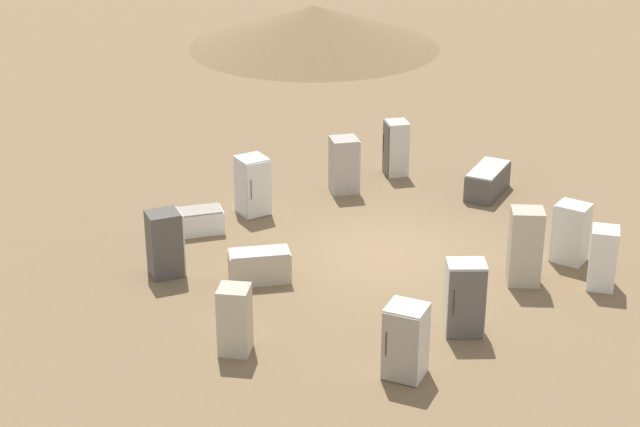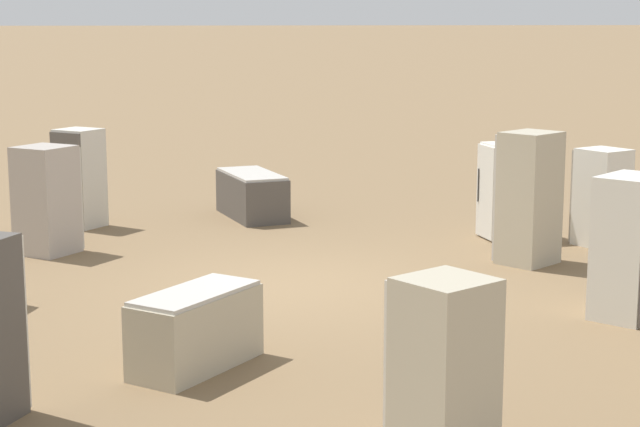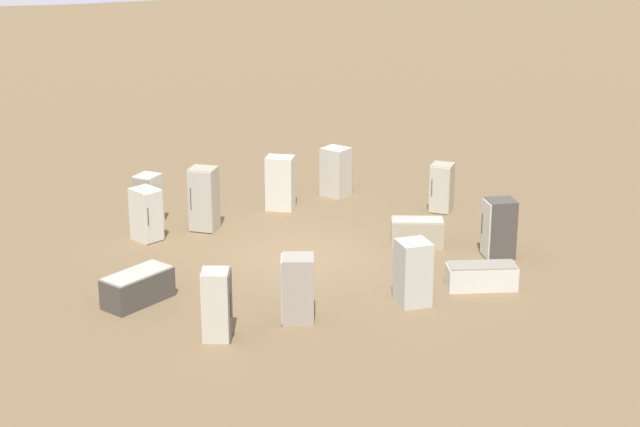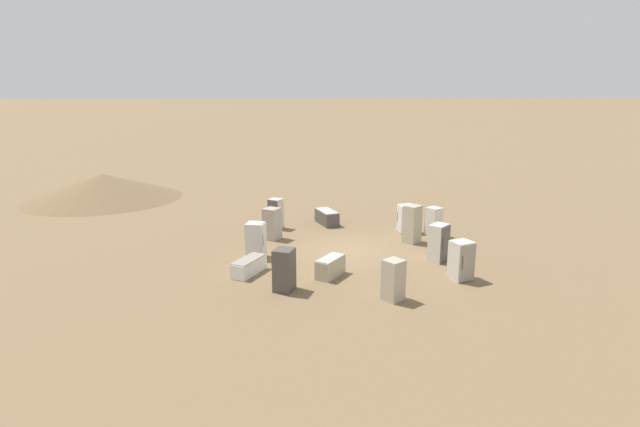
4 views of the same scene
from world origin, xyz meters
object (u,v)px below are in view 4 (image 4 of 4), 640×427
(discarded_fridge_2, at_px, (249,266))
(discarded_fridge_9, at_px, (330,267))
(discarded_fridge_7, at_px, (256,240))
(discarded_fridge_11, at_px, (276,214))
(discarded_fridge_1, at_px, (439,243))
(discarded_fridge_12, at_px, (393,280))
(discarded_fridge_0, at_px, (406,219))
(discarded_fridge_8, at_px, (272,224))
(discarded_fridge_6, at_px, (327,217))
(discarded_fridge_3, at_px, (412,224))
(discarded_fridge_5, at_px, (284,270))
(discarded_fridge_4, at_px, (433,222))
(discarded_fridge_10, at_px, (461,260))

(discarded_fridge_2, height_order, discarded_fridge_9, discarded_fridge_9)
(discarded_fridge_7, bearing_deg, discarded_fridge_11, -175.30)
(discarded_fridge_1, bearing_deg, discarded_fridge_12, 8.19)
(discarded_fridge_0, height_order, discarded_fridge_8, discarded_fridge_8)
(discarded_fridge_6, height_order, discarded_fridge_7, discarded_fridge_7)
(discarded_fridge_3, xyz_separation_m, discarded_fridge_5, (-4.94, 6.57, -0.12))
(discarded_fridge_4, relative_size, discarded_fridge_11, 0.91)
(discarded_fridge_6, distance_m, discarded_fridge_8, 3.95)
(discarded_fridge_0, bearing_deg, discarded_fridge_4, -128.40)
(discarded_fridge_8, bearing_deg, discarded_fridge_6, 74.61)
(discarded_fridge_9, height_order, discarded_fridge_11, discarded_fridge_11)
(discarded_fridge_3, bearing_deg, discarded_fridge_12, -151.08)
(discarded_fridge_8, distance_m, discarded_fridge_9, 5.80)
(discarded_fridge_4, height_order, discarded_fridge_12, discarded_fridge_12)
(discarded_fridge_3, height_order, discarded_fridge_4, discarded_fridge_3)
(discarded_fridge_4, height_order, discarded_fridge_5, discarded_fridge_5)
(discarded_fridge_0, bearing_deg, discarded_fridge_5, 127.37)
(discarded_fridge_0, xyz_separation_m, discarded_fridge_11, (1.92, 6.51, 0.06))
(discarded_fridge_0, height_order, discarded_fridge_11, discarded_fridge_11)
(discarded_fridge_9, distance_m, discarded_fridge_10, 5.04)
(discarded_fridge_5, distance_m, discarded_fridge_11, 8.55)
(discarded_fridge_0, distance_m, discarded_fridge_4, 1.40)
(discarded_fridge_4, xyz_separation_m, discarded_fridge_8, (0.70, 8.02, 0.05))
(discarded_fridge_1, xyz_separation_m, discarded_fridge_8, (4.45, 6.75, -0.04))
(discarded_fridge_0, relative_size, discarded_fridge_7, 0.94)
(discarded_fridge_0, xyz_separation_m, discarded_fridge_12, (-8.09, 3.22, -0.00))
(discarded_fridge_0, height_order, discarded_fridge_12, discarded_fridge_0)
(discarded_fridge_3, height_order, discarded_fridge_9, discarded_fridge_3)
(discarded_fridge_6, bearing_deg, discarded_fridge_5, 57.63)
(discarded_fridge_3, height_order, discarded_fridge_6, discarded_fridge_3)
(discarded_fridge_5, bearing_deg, discarded_fridge_3, 64.21)
(discarded_fridge_8, relative_size, discarded_fridge_9, 1.05)
(discarded_fridge_1, xyz_separation_m, discarded_fridge_5, (-2.14, 6.77, -0.02))
(discarded_fridge_3, height_order, discarded_fridge_12, discarded_fridge_3)
(discarded_fridge_6, height_order, discarded_fridge_9, discarded_fridge_9)
(discarded_fridge_9, bearing_deg, discarded_fridge_12, 163.82)
(discarded_fridge_2, relative_size, discarded_fridge_6, 0.96)
(discarded_fridge_4, distance_m, discarded_fridge_8, 8.05)
(discarded_fridge_10, distance_m, discarded_fridge_11, 10.72)
(discarded_fridge_2, distance_m, discarded_fridge_7, 2.05)
(discarded_fridge_7, xyz_separation_m, discarded_fridge_11, (4.66, -1.22, 0.01))
(discarded_fridge_3, distance_m, discarded_fridge_6, 5.30)
(discarded_fridge_3, distance_m, discarded_fridge_7, 7.52)
(discarded_fridge_3, bearing_deg, discarded_fridge_1, -122.37)
(discarded_fridge_5, distance_m, discarded_fridge_8, 6.60)
(discarded_fridge_9, bearing_deg, discarded_fridge_5, 70.68)
(discarded_fridge_6, xyz_separation_m, discarded_fridge_9, (-7.83, 1.25, 0.00))
(discarded_fridge_1, distance_m, discarded_fridge_8, 8.09)
(discarded_fridge_5, bearing_deg, discarded_fridge_8, 117.12)
(discarded_fridge_8, bearing_deg, discarded_fridge_7, -70.63)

